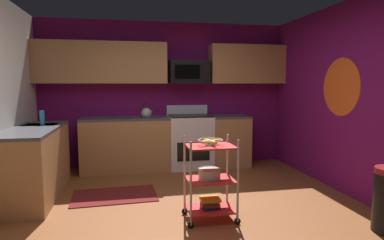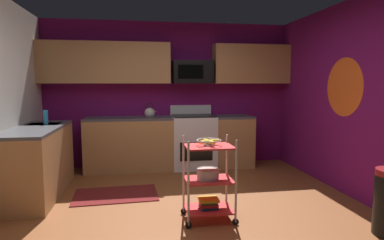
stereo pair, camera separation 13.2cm
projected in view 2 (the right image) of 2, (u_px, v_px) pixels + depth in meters
floor at (189, 215)px, 3.84m from camera, size 4.40×4.80×0.04m
wall_back at (169, 94)px, 6.08m from camera, size 4.52×0.06×2.60m
wall_right at (368, 100)px, 4.05m from camera, size 0.06×4.80×2.60m
wall_flower_decal at (344, 87)px, 4.47m from camera, size 0.00×0.80×0.80m
counter_run at (129, 148)px, 5.32m from camera, size 3.66×2.30×0.92m
oven_range at (193, 141)px, 5.92m from camera, size 0.76×0.65×1.10m
upper_cabinets at (164, 63)px, 5.82m from camera, size 4.40×0.33×0.70m
microwave at (192, 72)px, 5.89m from camera, size 0.70×0.39×0.40m
rolling_cart at (209, 180)px, 3.61m from camera, size 0.57×0.40×0.91m
fruit_bowl at (209, 141)px, 3.56m from camera, size 0.27×0.27×0.07m
mixing_bowl_large at (208, 174)px, 3.60m from camera, size 0.25×0.25×0.11m
book_stack at (209, 203)px, 3.64m from camera, size 0.22×0.18×0.11m
kettle at (150, 113)px, 5.74m from camera, size 0.21×0.18×0.26m
dish_soap_bottle at (46, 117)px, 4.69m from camera, size 0.06×0.06×0.20m
floor_rug at (116, 195)px, 4.46m from camera, size 1.13×0.75×0.01m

